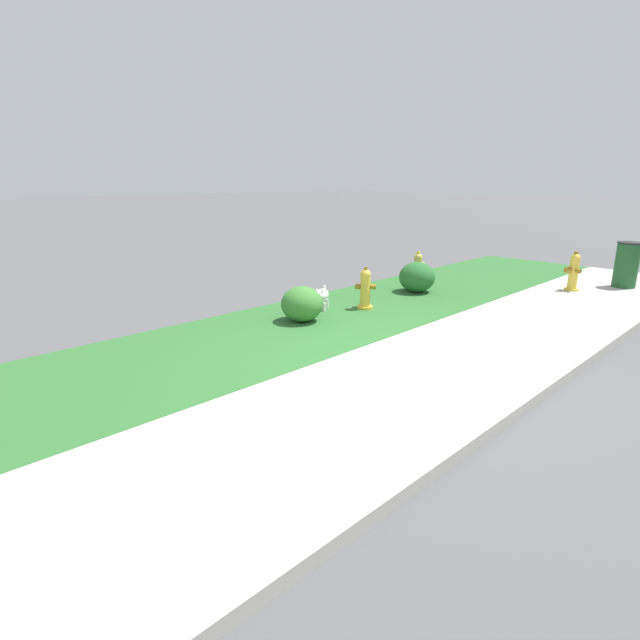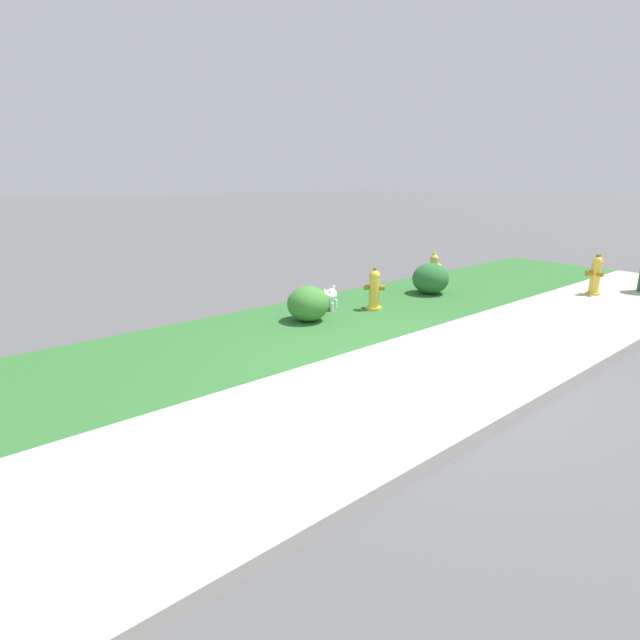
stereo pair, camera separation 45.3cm
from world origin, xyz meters
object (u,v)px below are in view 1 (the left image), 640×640
at_px(fire_hydrant_far_end, 365,289).
at_px(fire_hydrant_across_street, 418,267).
at_px(fire_hydrant_mid_block, 573,272).
at_px(trash_bin, 627,265).
at_px(shrub_bush_near_lamp, 417,277).
at_px(small_white_dog, 322,296).
at_px(shrub_bush_far_verge, 302,304).

bearing_deg(fire_hydrant_far_end, fire_hydrant_across_street, 63.38).
bearing_deg(fire_hydrant_mid_block, trash_bin, -85.48).
xyz_separation_m(trash_bin, shrub_bush_near_lamp, (-3.44, 2.80, -0.17)).
relative_size(small_white_dog, shrub_bush_near_lamp, 0.71).
distance_m(trash_bin, shrub_bush_near_lamp, 4.44).
height_order(fire_hydrant_far_end, shrub_bush_near_lamp, fire_hydrant_far_end).
bearing_deg(fire_hydrant_across_street, trash_bin, 40.06).
bearing_deg(fire_hydrant_mid_block, fire_hydrant_far_end, 98.76).
distance_m(fire_hydrant_mid_block, trash_bin, 1.28).
bearing_deg(shrub_bush_far_verge, fire_hydrant_far_end, -8.23).
height_order(fire_hydrant_across_street, fire_hydrant_mid_block, fire_hydrant_mid_block).
bearing_deg(fire_hydrant_far_end, trash_bin, 20.59).
bearing_deg(shrub_bush_far_verge, fire_hydrant_mid_block, -22.22).
xyz_separation_m(fire_hydrant_across_street, trash_bin, (2.53, -3.41, 0.16)).
xyz_separation_m(small_white_dog, shrub_bush_far_verge, (-0.71, -0.27, 0.03)).
bearing_deg(shrub_bush_near_lamp, fire_hydrant_across_street, 33.68).
xyz_separation_m(fire_hydrant_mid_block, shrub_bush_far_verge, (-5.41, 2.21, -0.10)).
bearing_deg(fire_hydrant_mid_block, shrub_bush_near_lamp, 82.44).
xyz_separation_m(trash_bin, shrub_bush_far_verge, (-6.52, 2.86, -0.19)).
relative_size(fire_hydrant_far_end, fire_hydrant_across_street, 1.12).
bearing_deg(shrub_bush_near_lamp, fire_hydrant_mid_block, -42.62).
distance_m(fire_hydrant_mid_block, shrub_bush_far_verge, 5.85).
relative_size(fire_hydrant_mid_block, small_white_dog, 1.59).
xyz_separation_m(small_white_dog, trash_bin, (5.81, -3.13, 0.22)).
bearing_deg(fire_hydrant_across_street, fire_hydrant_far_end, -70.92).
xyz_separation_m(fire_hydrant_far_end, shrub_bush_far_verge, (-1.33, 0.19, -0.07)).
xyz_separation_m(fire_hydrant_far_end, fire_hydrant_across_street, (2.66, 0.74, -0.04)).
height_order(shrub_bush_near_lamp, shrub_bush_far_verge, shrub_bush_near_lamp).
height_order(fire_hydrant_mid_block, shrub_bush_far_verge, fire_hydrant_mid_block).
height_order(fire_hydrant_across_street, shrub_bush_far_verge, fire_hydrant_across_street).
height_order(fire_hydrant_far_end, small_white_dog, fire_hydrant_far_end).
bearing_deg(trash_bin, fire_hydrant_mid_block, 149.46).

